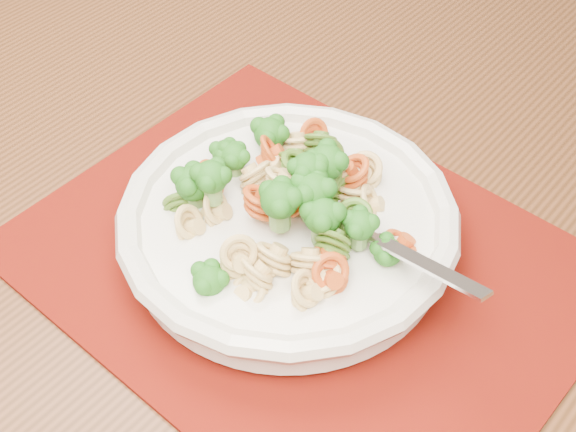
% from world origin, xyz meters
% --- Properties ---
extents(dining_table, '(1.73, 1.44, 0.78)m').
position_xyz_m(dining_table, '(0.05, 0.35, 0.68)').
color(dining_table, '#532D17').
rests_on(dining_table, ground).
extents(placemat, '(0.52, 0.47, 0.00)m').
position_xyz_m(placemat, '(0.05, 0.23, 0.79)').
color(placemat, '#581203').
rests_on(placemat, dining_table).
extents(pasta_bowl, '(0.27, 0.27, 0.05)m').
position_xyz_m(pasta_bowl, '(0.04, 0.24, 0.82)').
color(pasta_bowl, beige).
rests_on(pasta_bowl, placemat).
extents(pasta_broccoli_heap, '(0.22, 0.22, 0.06)m').
position_xyz_m(pasta_broccoli_heap, '(0.04, 0.24, 0.83)').
color(pasta_broccoli_heap, tan).
rests_on(pasta_broccoli_heap, pasta_bowl).
extents(fork, '(0.16, 0.13, 0.08)m').
position_xyz_m(fork, '(0.09, 0.24, 0.83)').
color(fork, silver).
rests_on(fork, pasta_bowl).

